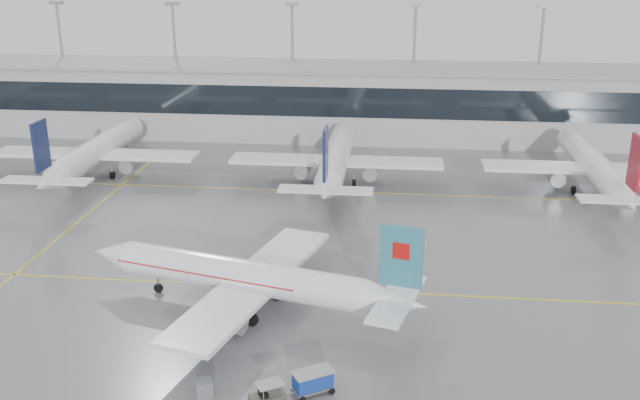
# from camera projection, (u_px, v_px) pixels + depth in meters

# --- Properties ---
(ground) EXTENTS (320.00, 320.00, 0.00)m
(ground) POSITION_uv_depth(u_px,v_px,m) (307.00, 289.00, 69.32)
(ground) COLOR slate
(ground) RESTS_ON ground
(taxi_line_main) EXTENTS (120.00, 0.25, 0.01)m
(taxi_line_main) POSITION_uv_depth(u_px,v_px,m) (307.00, 288.00, 69.31)
(taxi_line_main) COLOR yellow
(taxi_line_main) RESTS_ON ground
(taxi_line_north) EXTENTS (120.00, 0.25, 0.01)m
(taxi_line_north) POSITION_uv_depth(u_px,v_px,m) (334.00, 192.00, 97.50)
(taxi_line_north) COLOR yellow
(taxi_line_north) RESTS_ON ground
(taxi_line_cross) EXTENTS (0.25, 60.00, 0.01)m
(taxi_line_cross) POSITION_uv_depth(u_px,v_px,m) (77.00, 222.00, 86.40)
(taxi_line_cross) COLOR yellow
(taxi_line_cross) RESTS_ON ground
(terminal) EXTENTS (180.00, 15.00, 12.00)m
(terminal) POSITION_uv_depth(u_px,v_px,m) (350.00, 103.00, 125.61)
(terminal) COLOR #9E9EA2
(terminal) RESTS_ON ground
(terminal_glass) EXTENTS (180.00, 0.20, 5.00)m
(terminal_glass) POSITION_uv_depth(u_px,v_px,m) (347.00, 103.00, 118.03)
(terminal_glass) COLOR black
(terminal_glass) RESTS_ON ground
(terminal_roof) EXTENTS (182.00, 16.00, 0.40)m
(terminal_roof) POSITION_uv_depth(u_px,v_px,m) (350.00, 67.00, 123.58)
(terminal_roof) COLOR gray
(terminal_roof) RESTS_ON ground
(light_masts) EXTENTS (156.40, 1.00, 22.60)m
(light_masts) POSITION_uv_depth(u_px,v_px,m) (353.00, 56.00, 128.84)
(light_masts) COLOR gray
(light_masts) RESTS_ON ground
(air_canada_jet) EXTENTS (32.85, 25.96, 10.09)m
(air_canada_jet) POSITION_uv_depth(u_px,v_px,m) (252.00, 279.00, 64.12)
(air_canada_jet) COLOR white
(air_canada_jet) RESTS_ON ground
(parked_jet_b) EXTENTS (29.64, 36.96, 11.72)m
(parked_jet_b) POSITION_uv_depth(u_px,v_px,m) (96.00, 151.00, 103.25)
(parked_jet_b) COLOR white
(parked_jet_b) RESTS_ON ground
(parked_jet_c) EXTENTS (29.64, 36.96, 11.72)m
(parked_jet_c) POSITION_uv_depth(u_px,v_px,m) (336.00, 158.00, 99.76)
(parked_jet_c) COLOR white
(parked_jet_c) RESTS_ON ground
(parked_jet_d) EXTENTS (29.64, 36.96, 11.72)m
(parked_jet_d) POSITION_uv_depth(u_px,v_px,m) (594.00, 166.00, 96.26)
(parked_jet_d) COLOR white
(parked_jet_d) RESTS_ON ground
(baggage_tug) EXTENTS (3.60, 2.67, 1.81)m
(baggage_tug) POSITION_uv_depth(u_px,v_px,m) (268.00, 398.00, 51.13)
(baggage_tug) COLOR #41463B
(baggage_tug) RESTS_ON ground
(baggage_cart) EXTENTS (3.39, 2.96, 1.85)m
(baggage_cart) POSITION_uv_depth(u_px,v_px,m) (313.00, 380.00, 52.48)
(baggage_cart) COLOR gray
(baggage_cart) RESTS_ON ground
(gse_unit) EXTENTS (1.60, 1.55, 1.23)m
(gse_unit) POSITION_uv_depth(u_px,v_px,m) (204.00, 388.00, 52.38)
(gse_unit) COLOR slate
(gse_unit) RESTS_ON ground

